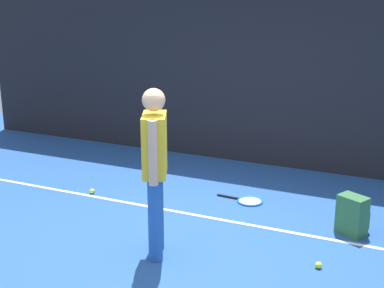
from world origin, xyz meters
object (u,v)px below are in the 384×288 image
object	(u,v)px
tennis_racket	(248,201)
tennis_ball_by_fence	(92,191)
backpack	(353,216)
tennis_ball_near_player	(319,265)
tennis_player	(155,163)

from	to	relation	value
tennis_racket	tennis_ball_by_fence	distance (m)	2.02
backpack	tennis_ball_near_player	size ratio (longest dim) A/B	6.67
tennis_player	tennis_ball_by_fence	world-z (taller)	tennis_player
tennis_player	tennis_racket	xyz separation A→B (m)	(0.41, 1.69, -0.95)
tennis_ball_near_player	tennis_ball_by_fence	distance (m)	3.18
tennis_racket	tennis_ball_by_fence	size ratio (longest dim) A/B	9.42
backpack	tennis_ball_near_player	bearing A→B (deg)	105.66
tennis_player	backpack	bearing A→B (deg)	-77.36
backpack	tennis_ball_by_fence	distance (m)	3.27
tennis_racket	backpack	bearing A→B (deg)	-13.38
tennis_player	backpack	world-z (taller)	tennis_player
tennis_ball_near_player	tennis_racket	bearing A→B (deg)	131.17
tennis_racket	tennis_ball_near_player	world-z (taller)	tennis_ball_near_player
tennis_ball_near_player	tennis_ball_by_fence	size ratio (longest dim) A/B	1.00
tennis_player	tennis_ball_by_fence	distance (m)	2.11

